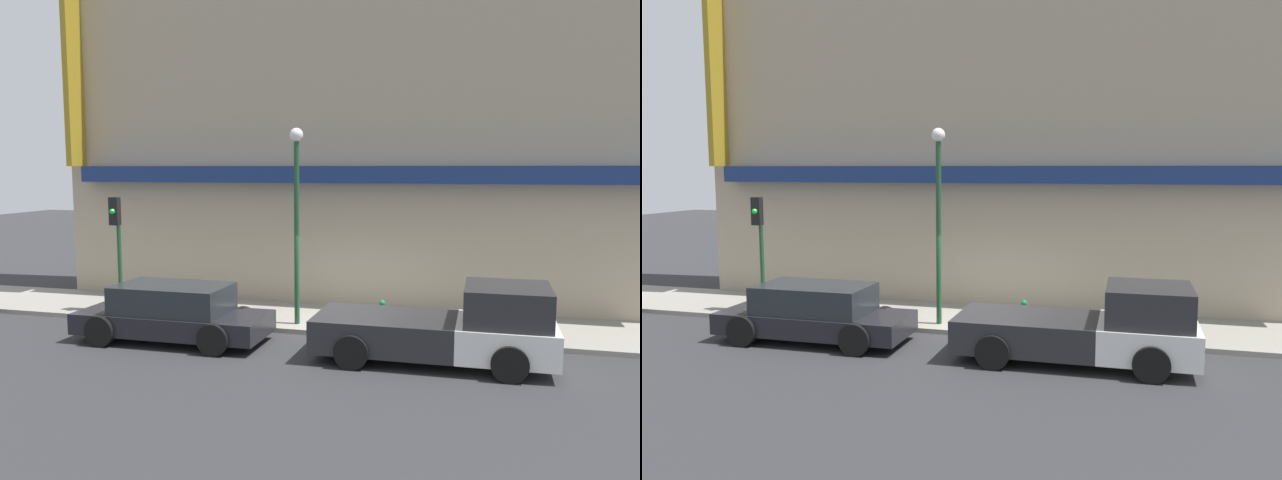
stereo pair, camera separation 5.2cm
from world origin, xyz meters
The scene contains 8 objects.
ground_plane centered at (0.00, 0.00, 0.00)m, with size 80.00×80.00×0.00m, color #2D2D30.
sidewalk centered at (0.00, 1.59, 0.06)m, with size 36.00×3.17×0.12m.
building centered at (-0.02, 4.66, 5.58)m, with size 19.80×3.80×11.23m.
pickup_truck centered at (2.92, -1.39, 0.79)m, with size 5.22×2.27×1.77m.
parked_car centered at (-3.80, -1.39, 0.70)m, with size 4.75×2.02×1.42m.
fire_hydrant centered at (1.05, 0.88, 0.48)m, with size 0.19×0.19×0.71m.
street_lamp centered at (-1.20, 0.60, 3.39)m, with size 0.36×0.36×5.19m.
traffic_light centered at (-6.65, 0.69, 2.42)m, with size 0.28×0.42×3.33m.
Camera 2 is at (3.66, -15.03, 4.27)m, focal length 35.00 mm.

